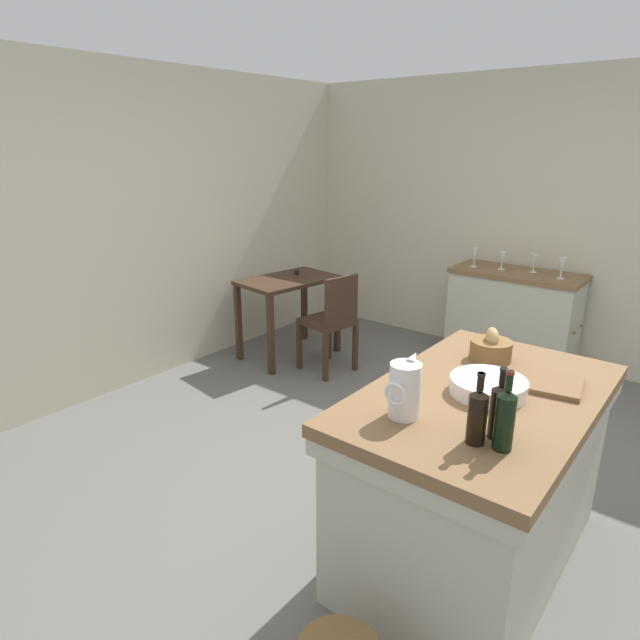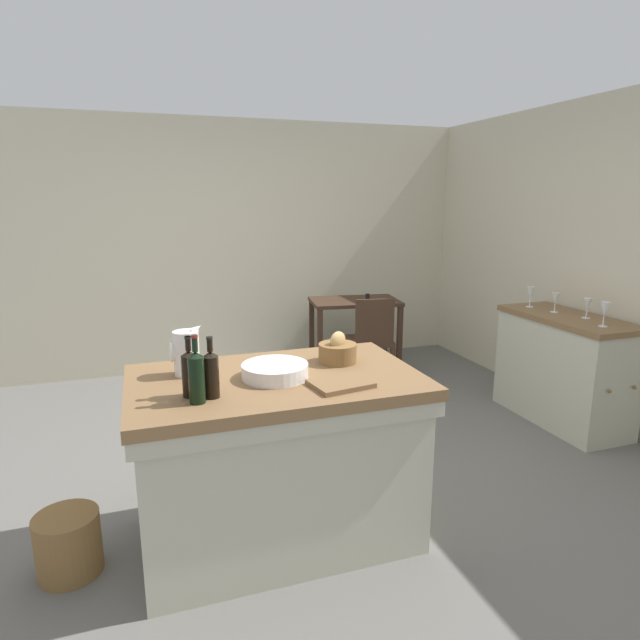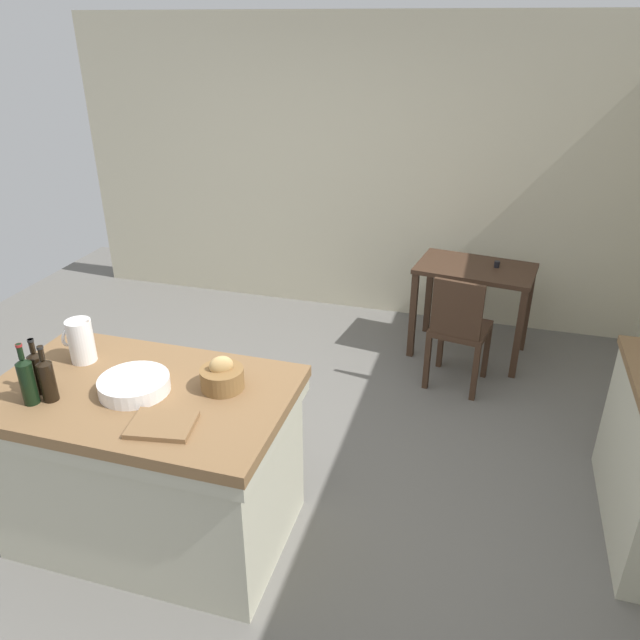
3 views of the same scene
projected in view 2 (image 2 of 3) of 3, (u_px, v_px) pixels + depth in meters
name	position (u px, v px, depth m)	size (l,w,h in m)	color
ground_plane	(305.00, 473.00, 3.57)	(6.76, 6.76, 0.00)	#66635E
wall_back	(232.00, 246.00, 5.68)	(5.32, 0.12, 2.60)	beige
wall_right	(626.00, 265.00, 4.10)	(0.12, 5.20, 2.60)	beige
island_table	(277.00, 451.00, 2.82)	(1.48, 0.91, 0.91)	brown
side_cabinet	(563.00, 369.00, 4.33)	(0.52, 1.14, 0.89)	brown
writing_desk	(355.00, 312.00, 5.56)	(0.97, 0.68, 0.82)	#3D281C
wooden_chair	(371.00, 339.00, 5.05)	(0.47, 0.47, 0.91)	#3D281C
pitcher	(186.00, 353.00, 2.72)	(0.17, 0.13, 0.27)	white
wash_bowl	(275.00, 371.00, 2.70)	(0.34, 0.34, 0.07)	white
bread_basket	(338.00, 351.00, 2.95)	(0.21, 0.21, 0.17)	brown
cutting_board	(341.00, 384.00, 2.58)	(0.28, 0.21, 0.02)	brown
wine_bottle_dark	(211.00, 373.00, 2.41)	(0.07, 0.07, 0.29)	black
wine_bottle_amber	(190.00, 372.00, 2.43)	(0.07, 0.07, 0.28)	black
wine_bottle_green	(196.00, 376.00, 2.35)	(0.07, 0.07, 0.31)	black
wine_glass_far_left	(605.00, 310.00, 3.85)	(0.07, 0.07, 0.18)	white
wine_glass_left	(587.00, 305.00, 4.13)	(0.07, 0.07, 0.16)	white
wine_glass_middle	(556.00, 299.00, 4.34)	(0.07, 0.07, 0.16)	white
wine_glass_right	(531.00, 293.00, 4.55)	(0.07, 0.07, 0.18)	white
wicker_hamper	(68.00, 544.00, 2.59)	(0.31, 0.31, 0.31)	brown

